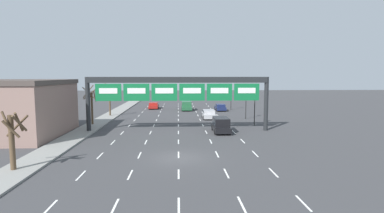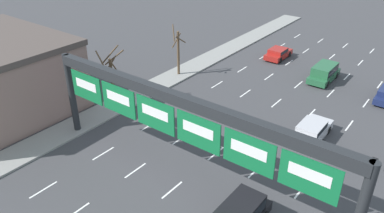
# 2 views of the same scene
# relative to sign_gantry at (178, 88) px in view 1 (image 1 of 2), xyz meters

# --- Properties ---
(ground_plane) EXTENTS (220.00, 220.00, 0.00)m
(ground_plane) POSITION_rel_sign_gantry_xyz_m (0.00, -11.81, -5.26)
(ground_plane) COLOR #3D3D3F
(sidewalk_left) EXTENTS (2.80, 110.00, 0.15)m
(sidewalk_left) POSITION_rel_sign_gantry_xyz_m (-11.30, -11.81, -5.18)
(sidewalk_left) COLOR gray
(sidewalk_left) RESTS_ON ground_plane
(lane_dashes) EXTENTS (13.32, 67.00, 0.01)m
(lane_dashes) POSITION_rel_sign_gantry_xyz_m (0.00, 1.69, -5.25)
(lane_dashes) COLOR white
(lane_dashes) RESTS_ON ground_plane
(sign_gantry) EXTENTS (21.92, 0.70, 6.55)m
(sign_gantry) POSITION_rel_sign_gantry_xyz_m (0.00, 0.00, 0.00)
(sign_gantry) COLOR #232628
(sign_gantry) RESTS_ON ground_plane
(suv_black) EXTENTS (1.90, 4.41, 1.77)m
(suv_black) POSITION_rel_sign_gantry_xyz_m (5.05, -0.95, -4.28)
(suv_black) COLOR black
(suv_black) RESTS_ON ground_plane
(car_silver) EXTENTS (1.90, 4.49, 1.36)m
(car_silver) POSITION_rel_sign_gantry_xyz_m (4.74, 10.44, -4.52)
(car_silver) COLOR #B7B7BC
(car_silver) RESTS_ON ground_plane
(car_navy) EXTENTS (1.83, 4.24, 1.26)m
(car_navy) POSITION_rel_sign_gantry_xyz_m (8.03, 20.84, -4.58)
(car_navy) COLOR #19234C
(car_navy) RESTS_ON ground_plane
(car_red) EXTENTS (1.88, 4.07, 1.26)m
(car_red) POSITION_rel_sign_gantry_xyz_m (-4.97, 24.64, -4.57)
(car_red) COLOR maroon
(car_red) RESTS_ON ground_plane
(suv_green) EXTENTS (1.98, 4.64, 1.73)m
(suv_green) POSITION_rel_sign_gantry_xyz_m (1.59, 21.72, -4.30)
(suv_green) COLOR #235B38
(suv_green) RESTS_ON ground_plane
(traffic_light_near_gantry) EXTENTS (0.30, 0.35, 4.38)m
(traffic_light_near_gantry) POSITION_rel_sign_gantry_xyz_m (10.25, 3.74, -2.12)
(traffic_light_near_gantry) COLOR black
(traffic_light_near_gantry) RESTS_ON ground_plane
(traffic_light_mid_block) EXTENTS (0.30, 0.35, 4.28)m
(traffic_light_mid_block) POSITION_rel_sign_gantry_xyz_m (10.30, 22.05, -2.19)
(traffic_light_mid_block) COLOR black
(traffic_light_mid_block) RESTS_ON ground_plane
(traffic_light_far_end) EXTENTS (0.30, 0.35, 4.55)m
(traffic_light_far_end) POSITION_rel_sign_gantry_xyz_m (10.40, 9.56, -2.00)
(traffic_light_far_end) COLOR black
(traffic_light_far_end) RESTS_ON ground_plane
(tree_bare_closest) EXTENTS (1.52, 1.50, 5.32)m
(tree_bare_closest) POSITION_rel_sign_gantry_xyz_m (-11.26, 13.69, -2.48)
(tree_bare_closest) COLOR brown
(tree_bare_closest) RESTS_ON sidewalk_left
(tree_bare_second) EXTENTS (1.96, 2.32, 5.28)m
(tree_bare_second) POSITION_rel_sign_gantry_xyz_m (-11.71, 4.98, -2.33)
(tree_bare_second) COLOR brown
(tree_bare_second) RESTS_ON sidewalk_left
(tree_bare_third) EXTENTS (1.68, 1.72, 4.17)m
(tree_bare_third) POSITION_rel_sign_gantry_xyz_m (-11.52, -14.73, -2.78)
(tree_bare_third) COLOR brown
(tree_bare_third) RESTS_ON sidewalk_left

